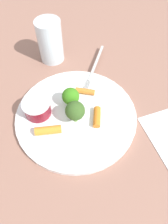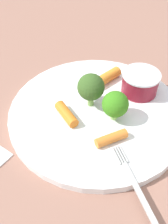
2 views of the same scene
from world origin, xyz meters
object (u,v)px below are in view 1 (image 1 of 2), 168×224
broccoli_floret_1 (75,111)px  drinking_glass (50,41)px  carrot_stick_2 (48,130)px  broccoli_floret_0 (71,96)px  fork (95,67)px  carrot_stick_1 (85,91)px  sauce_cup (37,108)px  plate (76,115)px  carrot_stick_0 (97,117)px

broccoli_floret_1 → drinking_glass: (0.20, -0.10, 0.01)m
carrot_stick_2 → broccoli_floret_0: bearing=-76.6°
broccoli_floret_1 → fork: bearing=-61.1°
broccoli_floret_1 → carrot_stick_1: 0.08m
sauce_cup → broccoli_floret_1: size_ratio=1.09×
plate → fork: 0.16m
sauce_cup → fork: bearing=-87.1°
broccoli_floret_1 → carrot_stick_0: (-0.03, -0.03, -0.03)m
carrot_stick_1 → fork: (0.04, -0.08, -0.01)m
plate → drinking_glass: drinking_glass is taller
fork → plate: bearing=117.5°
plate → sauce_cup: bearing=41.7°
carrot_stick_0 → sauce_cup: bearing=36.8°
broccoli_floret_0 → carrot_stick_2: size_ratio=0.88×
broccoli_floret_0 → carrot_stick_1: 0.05m
plate → fork: (0.07, -0.14, 0.01)m
plate → broccoli_floret_0: (0.03, -0.01, 0.03)m
broccoli_floret_1 → carrot_stick_0: bearing=-132.1°
broccoli_floret_0 → carrot_stick_0: bearing=-170.9°
carrot_stick_0 → drinking_glass: (0.23, -0.07, 0.04)m
broccoli_floret_0 → carrot_stick_2: 0.09m
sauce_cup → carrot_stick_2: 0.06m
plate → broccoli_floret_0: 0.04m
sauce_cup → fork: 0.19m
drinking_glass → carrot_stick_1: bearing=167.6°
carrot_stick_0 → drinking_glass: 0.24m
broccoli_floret_1 → broccoli_floret_0: bearing=-31.1°
broccoli_floret_1 → carrot_stick_2: size_ratio=1.04×
sauce_cup → carrot_stick_1: (-0.03, -0.11, -0.01)m
carrot_stick_1 → drinking_glass: drinking_glass is taller
broccoli_floret_0 → broccoli_floret_1: 0.05m
broccoli_floret_1 → carrot_stick_2: 0.07m
carrot_stick_0 → carrot_stick_1: carrot_stick_0 is taller
broccoli_floret_0 → fork: 0.14m
sauce_cup → drinking_glass: drinking_glass is taller
sauce_cup → carrot_stick_1: bearing=-107.3°
fork → drinking_glass: bearing=21.5°
broccoli_floret_1 → drinking_glass: drinking_glass is taller
carrot_stick_2 → fork: size_ratio=0.35×
drinking_glass → sauce_cup: bearing=130.6°
broccoli_floret_1 → fork: (0.08, -0.15, -0.03)m
broccoli_floret_0 → drinking_glass: (0.16, -0.08, 0.02)m
broccoli_floret_0 → fork: (0.04, -0.13, -0.03)m
plate → drinking_glass: 0.22m
carrot_stick_0 → carrot_stick_1: (0.07, -0.03, -0.00)m
carrot_stick_1 → fork: bearing=-61.4°
sauce_cup → broccoli_floret_0: 0.08m
plate → carrot_stick_1: size_ratio=5.85×
carrot_stick_2 → drinking_glass: (0.18, -0.16, 0.03)m
carrot_stick_0 → carrot_stick_2: bearing=62.5°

